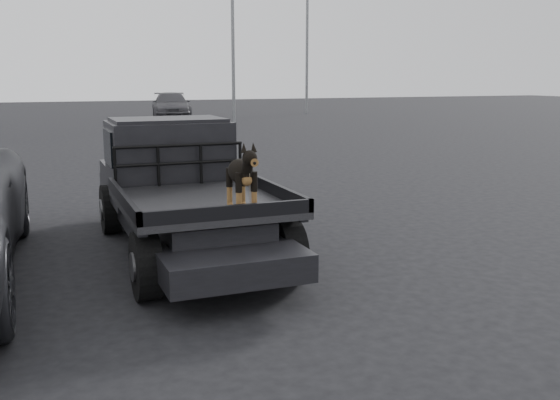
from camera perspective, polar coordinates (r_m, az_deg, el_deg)
name	(u,v)px	position (r m, az deg, el deg)	size (l,w,h in m)	color
ground	(284,300)	(6.91, 0.38, -9.11)	(120.00, 120.00, 0.00)	black
flatbed_ute	(185,220)	(8.72, -8.70, -1.79)	(2.00, 5.40, 0.92)	black
ute_cab	(168,148)	(9.49, -10.16, 4.73)	(1.72, 1.30, 0.88)	black
headache_rack	(180,165)	(8.78, -9.14, 3.17)	(1.80, 0.08, 0.55)	black
dog	(241,177)	(7.04, -3.56, 2.12)	(0.32, 0.60, 0.74)	black
distant_car_b	(171,106)	(37.05, -9.93, 8.48)	(2.11, 5.19, 1.51)	#424145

